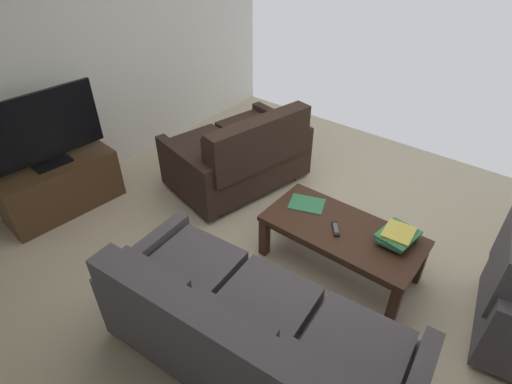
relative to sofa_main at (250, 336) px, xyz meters
name	(u,v)px	position (x,y,z in m)	size (l,w,h in m)	color
ground_plane	(297,253)	(0.35, -1.07, -0.36)	(4.97, 4.84, 0.01)	beige
wall_right	(93,43)	(2.83, -1.07, 0.97)	(0.12, 4.84, 2.66)	silver
sofa_main	(250,336)	(0.00, 0.00, 0.00)	(1.99, 1.00, 0.82)	black
loveseat_near	(240,154)	(1.40, -1.58, 0.01)	(1.14, 1.49, 0.87)	black
coffee_table	(342,235)	(0.01, -1.15, 0.00)	(1.22, 0.59, 0.42)	#3D2316
tv_stand	(60,186)	(2.50, -0.20, -0.10)	(0.54, 1.08, 0.50)	#4C331E
flat_tv	(40,129)	(2.50, -0.20, 0.50)	(0.22, 1.05, 0.67)	black
book_stack	(398,236)	(-0.37, -1.27, 0.11)	(0.27, 0.32, 0.10)	#337F51
tv_remote	(336,229)	(0.04, -1.10, 0.07)	(0.13, 0.15, 0.02)	black
loose_magazine	(307,204)	(0.39, -1.23, 0.06)	(0.21, 0.28, 0.01)	#337F51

